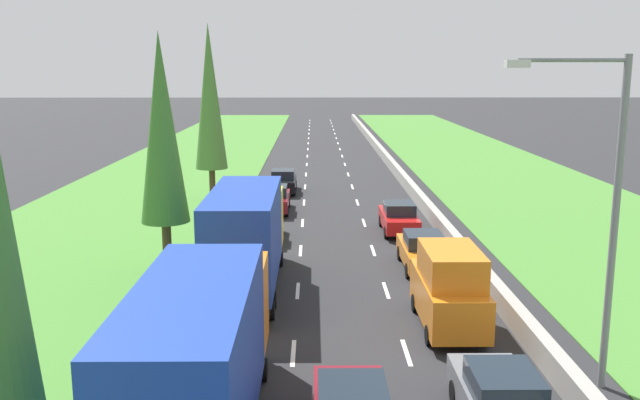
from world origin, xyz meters
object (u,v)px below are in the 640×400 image
object	(u,v)px
orange_sedan_right_lane	(423,251)
poplar_tree_second	(162,129)
green_hatchback_left_lane	(264,224)
maroon_sedan_left_lane	(274,199)
red_sedan_right_lane	(399,217)
blue_box_truck_left_lane	(201,360)
orange_van_right_lane	(449,288)
poplar_tree_third	(210,97)
black_sedan_left_lane	(283,181)
blue_box_truck_left_lane_third	(247,237)
street_light_mast	(603,201)

from	to	relation	value
orange_sedan_right_lane	poplar_tree_second	bearing A→B (deg)	-178.85
green_hatchback_left_lane	maroon_sedan_left_lane	xyz separation A→B (m)	(0.12, 6.95, -0.02)
red_sedan_right_lane	poplar_tree_second	world-z (taller)	poplar_tree_second
green_hatchback_left_lane	blue_box_truck_left_lane	bearing A→B (deg)	-90.03
orange_van_right_lane	poplar_tree_third	distance (m)	25.73
black_sedan_left_lane	poplar_tree_second	size ratio (longest dim) A/B	0.44
orange_van_right_lane	orange_sedan_right_lane	world-z (taller)	orange_van_right_lane
red_sedan_right_lane	poplar_tree_third	distance (m)	15.49
blue_box_truck_left_lane_third	orange_van_right_lane	size ratio (longest dim) A/B	1.92
orange_van_right_lane	maroon_sedan_left_lane	size ratio (longest dim) A/B	1.09
maroon_sedan_left_lane	poplar_tree_third	bearing A→B (deg)	140.88
green_hatchback_left_lane	street_light_mast	world-z (taller)	street_light_mast
blue_box_truck_left_lane	maroon_sedan_left_lane	bearing A→B (deg)	89.71
orange_van_right_lane	poplar_tree_second	size ratio (longest dim) A/B	0.48
green_hatchback_left_lane	orange_sedan_right_lane	bearing A→B (deg)	-35.26
orange_van_right_lane	red_sedan_right_lane	distance (m)	13.71
black_sedan_left_lane	street_light_mast	xyz separation A→B (m)	(9.74, -30.06, 4.42)
green_hatchback_left_lane	orange_sedan_right_lane	size ratio (longest dim) A/B	0.87
green_hatchback_left_lane	poplar_tree_third	bearing A→B (deg)	111.72
green_hatchback_left_lane	maroon_sedan_left_lane	distance (m)	6.95
maroon_sedan_left_lane	poplar_tree_second	bearing A→B (deg)	-107.63
red_sedan_right_lane	poplar_tree_third	xyz separation A→B (m)	(-11.24, 8.82, 5.99)
blue_box_truck_left_lane	orange_sedan_right_lane	distance (m)	16.13
blue_box_truck_left_lane_third	red_sedan_right_lane	size ratio (longest dim) A/B	2.09
blue_box_truck_left_lane_third	blue_box_truck_left_lane	bearing A→B (deg)	-89.70
orange_van_right_lane	red_sedan_right_lane	world-z (taller)	orange_van_right_lane
poplar_tree_second	maroon_sedan_left_lane	bearing A→B (deg)	72.37
orange_sedan_right_lane	street_light_mast	world-z (taller)	street_light_mast
blue_box_truck_left_lane	green_hatchback_left_lane	distance (m)	19.51
orange_van_right_lane	maroon_sedan_left_lane	world-z (taller)	orange_van_right_lane
maroon_sedan_left_lane	black_sedan_left_lane	world-z (taller)	same
red_sedan_right_lane	street_light_mast	distance (m)	18.83
blue_box_truck_left_lane	street_light_mast	world-z (taller)	street_light_mast
maroon_sedan_left_lane	street_light_mast	bearing A→B (deg)	-66.86
poplar_tree_second	street_light_mast	bearing A→B (deg)	-38.50
red_sedan_right_lane	orange_sedan_right_lane	bearing A→B (deg)	-88.23
black_sedan_left_lane	orange_sedan_right_lane	bearing A→B (deg)	-69.77
red_sedan_right_lane	poplar_tree_second	distance (m)	13.98
blue_box_truck_left_lane_third	green_hatchback_left_lane	world-z (taller)	blue_box_truck_left_lane_third
blue_box_truck_left_lane_third	green_hatchback_left_lane	distance (m)	8.26
poplar_tree_second	poplar_tree_third	world-z (taller)	poplar_tree_third
orange_sedan_right_lane	black_sedan_left_lane	xyz separation A→B (m)	(-6.92, 18.77, 0.00)
blue_box_truck_left_lane	poplar_tree_third	world-z (taller)	poplar_tree_third
red_sedan_right_lane	poplar_tree_second	bearing A→B (deg)	-147.30
black_sedan_left_lane	poplar_tree_third	distance (m)	8.16
orange_van_right_lane	green_hatchback_left_lane	size ratio (longest dim) A/B	1.26
orange_van_right_lane	orange_sedan_right_lane	size ratio (longest dim) A/B	1.09
blue_box_truck_left_lane	maroon_sedan_left_lane	world-z (taller)	blue_box_truck_left_lane
blue_box_truck_left_lane	blue_box_truck_left_lane_third	bearing A→B (deg)	90.30
poplar_tree_third	street_light_mast	xyz separation A→B (m)	(14.27, -26.88, -1.57)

